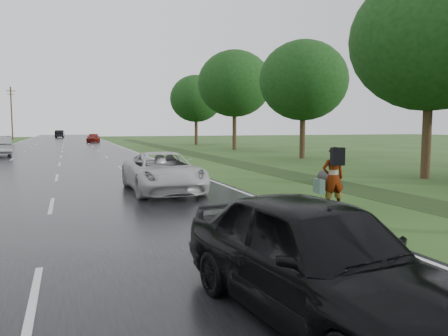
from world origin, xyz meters
TOP-DOWN VIEW (x-y plane):
  - ground at (0.00, 0.00)m, footprint 220.00×220.00m
  - road at (0.00, 45.00)m, footprint 14.00×180.00m
  - edge_stripe_east at (6.75, 45.00)m, footprint 0.12×180.00m
  - center_line at (0.00, 45.00)m, footprint 0.12×180.00m
  - drainage_ditch at (11.50, 18.71)m, footprint 2.20×120.00m
  - utility_pole_distant at (-9.20, 85.00)m, footprint 1.60×0.26m
  - tree_east_b at (17.00, 10.00)m, footprint 7.60×7.60m
  - tree_east_c at (18.20, 24.00)m, footprint 7.00×7.00m
  - tree_east_d at (17.80, 38.00)m, footprint 8.00×8.00m
  - tree_east_f at (17.50, 52.00)m, footprint 7.20×7.20m
  - pedestrian at (8.17, 4.73)m, footprint 0.90×0.87m
  - white_pickup at (3.95, 9.79)m, footprint 2.57×5.47m
  - dark_sedan at (3.50, -1.91)m, footprint 2.49×4.99m
  - far_car_red at (4.43, 65.27)m, footprint 2.47×4.83m
  - far_car_dark at (-1.00, 97.88)m, footprint 2.04×5.16m

SIDE VIEW (x-z plane):
  - ground at x=0.00m, z-range 0.00..0.00m
  - road at x=0.00m, z-range 0.00..0.04m
  - drainage_ditch at x=11.50m, z-range -0.24..0.32m
  - edge_stripe_east at x=6.75m, z-range 0.04..0.05m
  - center_line at x=0.00m, z-range 0.04..0.05m
  - far_car_red at x=4.43m, z-range 0.04..1.38m
  - white_pickup at x=3.95m, z-range 0.04..1.55m
  - dark_sedan at x=3.50m, z-range 0.04..1.67m
  - far_car_dark at x=-1.00m, z-range 0.04..1.71m
  - pedestrian at x=8.17m, z-range 0.03..1.95m
  - utility_pole_distant at x=-9.20m, z-range 0.20..10.20m
  - tree_east_c at x=18.20m, z-range 1.49..10.78m
  - tree_east_f at x=17.50m, z-range 1.56..11.18m
  - tree_east_b at x=17.00m, z-range 1.63..11.74m
  - tree_east_d at x=17.80m, z-range 1.77..12.53m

